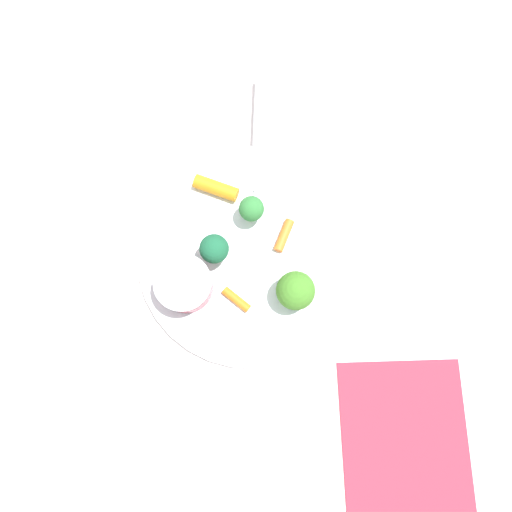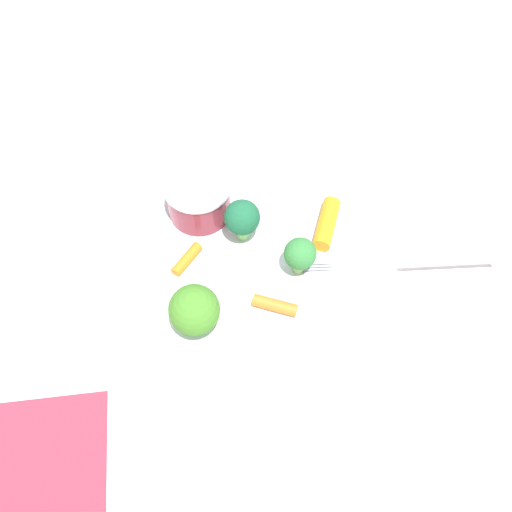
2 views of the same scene
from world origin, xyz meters
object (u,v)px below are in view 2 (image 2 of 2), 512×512
at_px(carrot_stick_0, 276,304).
at_px(carrot_stick_1, 187,259).
at_px(sauce_cup, 199,199).
at_px(broccoli_floret_1, 194,310).
at_px(broccoli_floret_2, 300,255).
at_px(broccoli_floret_0, 242,218).
at_px(fork, 398,265).
at_px(plate, 251,276).
at_px(carrot_stick_2, 327,224).

height_order(carrot_stick_0, carrot_stick_1, carrot_stick_0).
bearing_deg(sauce_cup, broccoli_floret_1, -118.26).
distance_m(sauce_cup, broccoli_floret_1, 0.13).
bearing_deg(broccoli_floret_2, carrot_stick_0, -148.03).
relative_size(sauce_cup, broccoli_floret_2, 1.53).
xyz_separation_m(broccoli_floret_0, fork, (0.11, -0.11, -0.03)).
bearing_deg(carrot_stick_0, fork, -8.73).
xyz_separation_m(plate, carrot_stick_0, (0.00, -0.04, 0.01)).
distance_m(broccoli_floret_1, carrot_stick_0, 0.08).
bearing_deg(broccoli_floret_0, fork, -42.84).
distance_m(plate, fork, 0.14).
relative_size(broccoli_floret_2, carrot_stick_1, 1.14).
bearing_deg(sauce_cup, carrot_stick_2, -39.51).
height_order(broccoli_floret_1, carrot_stick_0, broccoli_floret_1).
relative_size(sauce_cup, carrot_stick_1, 1.75).
bearing_deg(broccoli_floret_2, plate, 154.57).
bearing_deg(broccoli_floret_2, broccoli_floret_1, -177.60).
bearing_deg(sauce_cup, fork, -48.43).
relative_size(broccoli_floret_1, carrot_stick_2, 0.94).
bearing_deg(broccoli_floret_2, broccoli_floret_0, 114.51).
distance_m(carrot_stick_1, fork, 0.20).
bearing_deg(broccoli_floret_0, plate, -108.73).
bearing_deg(plate, broccoli_floret_1, -160.84).
height_order(plate, sauce_cup, sauce_cup).
xyz_separation_m(plate, broccoli_floret_1, (-0.07, -0.02, 0.04)).
bearing_deg(broccoli_floret_0, carrot_stick_0, -98.23).
distance_m(broccoli_floret_0, carrot_stick_1, 0.07).
bearing_deg(sauce_cup, carrot_stick_0, -85.49).
relative_size(plate, carrot_stick_0, 6.82).
height_order(broccoli_floret_2, carrot_stick_0, broccoli_floret_2).
xyz_separation_m(carrot_stick_1, fork, (0.18, -0.11, -0.00)).
xyz_separation_m(plate, sauce_cup, (-0.01, 0.09, 0.03)).
bearing_deg(carrot_stick_0, carrot_stick_1, 119.79).
height_order(sauce_cup, carrot_stick_2, sauce_cup).
xyz_separation_m(carrot_stick_0, carrot_stick_1, (-0.05, 0.09, -0.00)).
bearing_deg(broccoli_floret_1, fork, -11.35).
xyz_separation_m(carrot_stick_1, carrot_stick_2, (0.14, -0.03, 0.00)).
xyz_separation_m(carrot_stick_0, carrot_stick_2, (0.09, 0.05, 0.00)).
bearing_deg(plate, fork, -26.75).
bearing_deg(carrot_stick_1, carrot_stick_2, -13.92).
xyz_separation_m(broccoli_floret_2, fork, (0.09, -0.04, -0.02)).
height_order(broccoli_floret_0, carrot_stick_1, broccoli_floret_0).
height_order(broccoli_floret_0, carrot_stick_0, broccoli_floret_0).
xyz_separation_m(sauce_cup, carrot_stick_0, (0.01, -0.13, -0.02)).
height_order(carrot_stick_2, fork, carrot_stick_2).
distance_m(carrot_stick_0, carrot_stick_1, 0.10).
xyz_separation_m(broccoli_floret_0, broccoli_floret_1, (-0.08, -0.07, -0.00)).
bearing_deg(broccoli_floret_0, sauce_cup, 115.31).
height_order(plate, carrot_stick_1, carrot_stick_1).
relative_size(carrot_stick_2, fork, 0.32).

